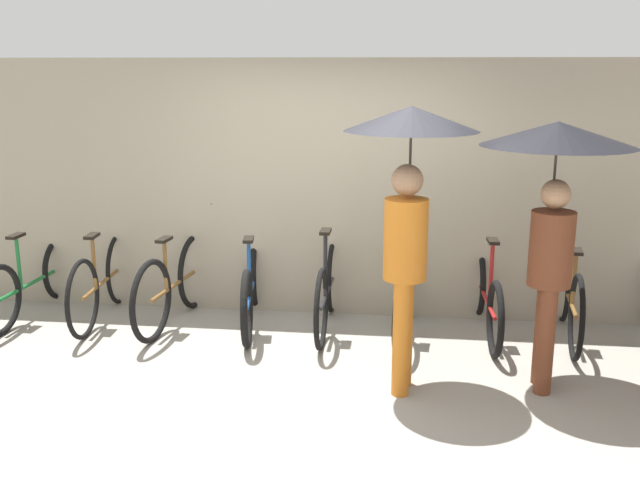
# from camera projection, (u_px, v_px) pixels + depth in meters

# --- Properties ---
(ground_plane) EXTENTS (30.00, 30.00, 0.00)m
(ground_plane) POSITION_uv_depth(u_px,v_px,m) (308.00, 393.00, 5.39)
(ground_plane) COLOR gray
(back_wall) EXTENTS (13.84, 0.12, 2.48)m
(back_wall) POSITION_uv_depth(u_px,v_px,m) (333.00, 190.00, 6.89)
(back_wall) COLOR gray
(back_wall) RESTS_ON ground
(parked_bicycle_0) EXTENTS (0.44, 1.75, 1.08)m
(parked_bicycle_0) POSITION_uv_depth(u_px,v_px,m) (33.00, 281.00, 7.00)
(parked_bicycle_0) COLOR black
(parked_bicycle_0) RESTS_ON ground
(parked_bicycle_1) EXTENTS (0.44, 1.73, 0.98)m
(parked_bicycle_1) POSITION_uv_depth(u_px,v_px,m) (103.00, 281.00, 6.89)
(parked_bicycle_1) COLOR black
(parked_bicycle_1) RESTS_ON ground
(parked_bicycle_2) EXTENTS (0.44, 1.72, 1.10)m
(parked_bicycle_2) POSITION_uv_depth(u_px,v_px,m) (175.00, 283.00, 6.78)
(parked_bicycle_2) COLOR black
(parked_bicycle_2) RESTS_ON ground
(parked_bicycle_3) EXTENTS (0.45, 1.78, 1.08)m
(parked_bicycle_3) POSITION_uv_depth(u_px,v_px,m) (251.00, 287.00, 6.76)
(parked_bicycle_3) COLOR black
(parked_bicycle_3) RESTS_ON ground
(parked_bicycle_4) EXTENTS (0.44, 1.70, 0.99)m
(parked_bicycle_4) POSITION_uv_depth(u_px,v_px,m) (327.00, 289.00, 6.64)
(parked_bicycle_4) COLOR black
(parked_bicycle_4) RESTS_ON ground
(parked_bicycle_5) EXTENTS (0.44, 1.82, 0.96)m
(parked_bicycle_5) POSITION_uv_depth(u_px,v_px,m) (406.00, 291.00, 6.57)
(parked_bicycle_5) COLOR black
(parked_bicycle_5) RESTS_ON ground
(parked_bicycle_6) EXTENTS (0.44, 1.72, 1.03)m
(parked_bicycle_6) POSITION_uv_depth(u_px,v_px,m) (486.00, 297.00, 6.52)
(parked_bicycle_6) COLOR black
(parked_bicycle_6) RESTS_ON ground
(parked_bicycle_7) EXTENTS (0.44, 1.69, 1.00)m
(parked_bicycle_7) POSITION_uv_depth(u_px,v_px,m) (570.00, 297.00, 6.40)
(parked_bicycle_7) COLOR black
(parked_bicycle_7) RESTS_ON ground
(pedestrian_leading) EXTENTS (0.98, 0.98, 2.13)m
(pedestrian_leading) POSITION_uv_depth(u_px,v_px,m) (409.00, 172.00, 5.15)
(pedestrian_leading) COLOR #C66B1E
(pedestrian_leading) RESTS_ON ground
(pedestrian_center) EXTENTS (1.12, 1.12, 2.02)m
(pedestrian_center) POSITION_uv_depth(u_px,v_px,m) (555.00, 175.00, 5.19)
(pedestrian_center) COLOR brown
(pedestrian_center) RESTS_ON ground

